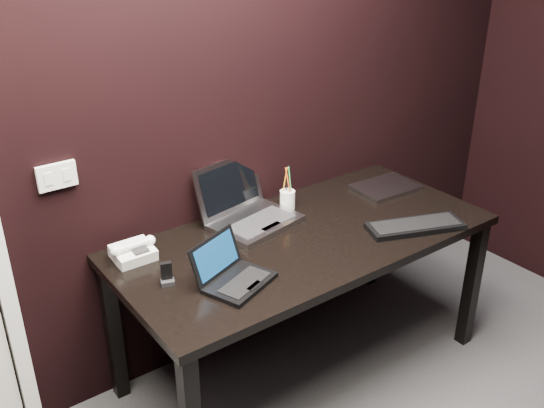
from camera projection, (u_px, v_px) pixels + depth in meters
wall_back at (194, 102)px, 2.57m from camera, size 4.00×0.00×4.00m
wall_switch at (57, 176)px, 2.31m from camera, size 0.15×0.02×0.10m
desk at (305, 249)px, 2.72m from camera, size 1.70×0.80×0.74m
netbook at (233, 275)px, 2.32m from camera, size 0.33×0.31×0.17m
silver_laptop at (248, 212)px, 2.77m from camera, size 0.44×0.41×0.26m
ext_keyboard at (415, 226)px, 2.73m from camera, size 0.46×0.30×0.03m
closed_laptop at (385, 187)px, 3.11m from camera, size 0.33×0.24×0.02m
desk_phone at (133, 252)px, 2.48m from camera, size 0.20×0.15×0.10m
mobile_phone at (167, 276)px, 2.32m from camera, size 0.06×0.06×0.09m
pen_cup at (287, 199)px, 2.90m from camera, size 0.07×0.07×0.21m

